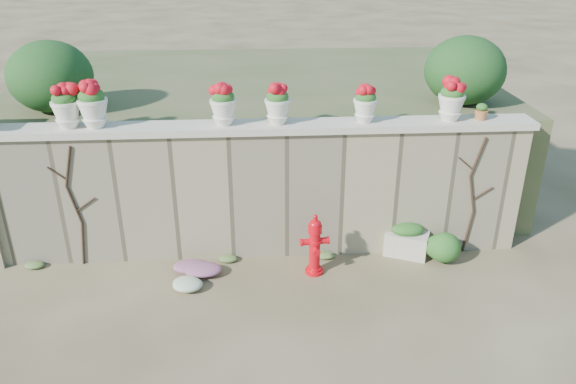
{
  "coord_description": "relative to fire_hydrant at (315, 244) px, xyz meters",
  "views": [
    {
      "loc": [
        -0.05,
        -5.9,
        4.6
      ],
      "look_at": [
        0.41,
        1.4,
        1.2
      ],
      "focal_mm": 35.0,
      "sensor_mm": 36.0,
      "label": 1
    }
  ],
  "objects": [
    {
      "name": "planter_box",
      "position": [
        1.49,
        0.44,
        -0.23
      ],
      "size": [
        0.74,
        0.6,
        0.54
      ],
      "rotation": [
        0.0,
        0.0,
        -0.41
      ],
      "color": "beige",
      "rests_on": "ground"
    },
    {
      "name": "vine_left",
      "position": [
        -3.46,
        0.47,
        0.51
      ],
      "size": [
        0.6,
        0.04,
        1.91
      ],
      "color": "black",
      "rests_on": "ground"
    },
    {
      "name": "urn_pot_1",
      "position": [
        -3.06,
        0.69,
        1.94
      ],
      "size": [
        0.41,
        0.41,
        0.65
      ],
      "color": "silver",
      "rests_on": "wall_cap"
    },
    {
      "name": "urn_pot_5",
      "position": [
        2.01,
        0.69,
        1.92
      ],
      "size": [
        0.38,
        0.38,
        0.6
      ],
      "color": "silver",
      "rests_on": "wall_cap"
    },
    {
      "name": "terracotta_pot",
      "position": [
        2.48,
        0.69,
        1.73
      ],
      "size": [
        0.2,
        0.2,
        0.24
      ],
      "color": "#A66132",
      "rests_on": "wall_cap"
    },
    {
      "name": "urn_pot_3",
      "position": [
        -0.49,
        0.69,
        1.9
      ],
      "size": [
        0.37,
        0.37,
        0.57
      ],
      "color": "silver",
      "rests_on": "wall_cap"
    },
    {
      "name": "urn_pot_0",
      "position": [
        -3.43,
        0.69,
        1.92
      ],
      "size": [
        0.39,
        0.39,
        0.62
      ],
      "color": "silver",
      "rests_on": "wall_cap"
    },
    {
      "name": "back_shrub_right",
      "position": [
        2.62,
        1.89,
        2.07
      ],
      "size": [
        1.3,
        1.3,
        1.1
      ],
      "primitive_type": "ellipsoid",
      "color": "#143814",
      "rests_on": "raised_fill"
    },
    {
      "name": "green_shrub",
      "position": [
        1.92,
        0.09,
        -0.18
      ],
      "size": [
        0.63,
        0.57,
        0.6
      ],
      "primitive_type": "ellipsoid",
      "color": "#1E5119",
      "rests_on": "ground"
    },
    {
      "name": "urn_pot_2",
      "position": [
        -1.26,
        0.69,
        1.91
      ],
      "size": [
        0.38,
        0.38,
        0.59
      ],
      "color": "silver",
      "rests_on": "wall_cap"
    },
    {
      "name": "vine_right",
      "position": [
        2.44,
        0.47,
        0.51
      ],
      "size": [
        0.6,
        0.04,
        1.91
      ],
      "color": "black",
      "rests_on": "ground"
    },
    {
      "name": "magenta_clump",
      "position": [
        -1.74,
        0.08,
        -0.37
      ],
      "size": [
        0.8,
        0.53,
        0.21
      ],
      "primitive_type": "ellipsoid",
      "color": "#C026A3",
      "rests_on": "ground"
    },
    {
      "name": "fire_hydrant",
      "position": [
        0.0,
        0.0,
        0.0
      ],
      "size": [
        0.41,
        0.29,
        0.95
      ],
      "rotation": [
        0.0,
        0.0,
        0.1
      ],
      "color": "red",
      "rests_on": "ground"
    },
    {
      "name": "white_flowers",
      "position": [
        -1.93,
        -0.3,
        -0.38
      ],
      "size": [
        0.57,
        0.45,
        0.2
      ],
      "primitive_type": "ellipsoid",
      "color": "white",
      "rests_on": "ground"
    },
    {
      "name": "back_shrub_left",
      "position": [
        -3.98,
        1.89,
        2.07
      ],
      "size": [
        1.3,
        1.3,
        1.1
      ],
      "primitive_type": "ellipsoid",
      "color": "#143814",
      "rests_on": "raised_fill"
    },
    {
      "name": "urn_pot_4",
      "position": [
        0.76,
        0.69,
        1.88
      ],
      "size": [
        0.34,
        0.34,
        0.54
      ],
      "color": "silver",
      "rests_on": "wall_cap"
    },
    {
      "name": "raised_fill",
      "position": [
        -0.78,
        3.89,
        0.52
      ],
      "size": [
        9.0,
        6.0,
        2.0
      ],
      "primitive_type": "cube",
      "color": "#384C23",
      "rests_on": "ground"
    },
    {
      "name": "ground",
      "position": [
        -0.78,
        -1.11,
        -0.48
      ],
      "size": [
        80.0,
        80.0,
        0.0
      ],
      "primitive_type": "plane",
      "color": "#4C4026",
      "rests_on": "ground"
    },
    {
      "name": "wall_cap",
      "position": [
        -0.78,
        0.69,
        1.57
      ],
      "size": [
        8.1,
        0.52,
        0.1
      ],
      "primitive_type": "cube",
      "color": "beige",
      "rests_on": "stone_wall"
    },
    {
      "name": "stone_wall",
      "position": [
        -0.78,
        0.69,
        0.52
      ],
      "size": [
        8.0,
        0.4,
        2.0
      ],
      "primitive_type": "cube",
      "color": "gray",
      "rests_on": "ground"
    }
  ]
}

